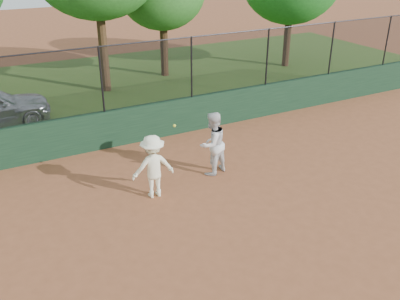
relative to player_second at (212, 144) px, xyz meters
name	(u,v)px	position (x,y,z in m)	size (l,w,h in m)	color
ground	(215,247)	(-1.58, -2.96, -0.90)	(80.00, 80.00, 0.00)	brown
back_wall	(122,127)	(-1.58, 3.04, -0.30)	(26.00, 0.20, 1.20)	#193720
grass_strip	(77,93)	(-1.58, 9.04, -0.90)	(36.00, 12.00, 0.01)	#2F4E18
player_second	(212,144)	(0.00, 0.00, 0.00)	(0.88, 0.68, 1.80)	silver
player_main	(153,166)	(-1.91, -0.38, -0.07)	(1.14, 0.73, 1.99)	white
fence_assembly	(117,77)	(-1.61, 3.04, 1.34)	(26.00, 0.06, 2.00)	black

